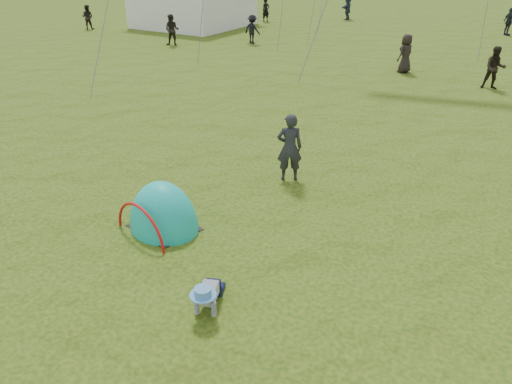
% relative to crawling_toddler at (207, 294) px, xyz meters
% --- Properties ---
extents(ground, '(140.00, 140.00, 0.00)m').
position_rel_crawling_toddler_xyz_m(ground, '(0.50, 0.06, -0.30)').
color(ground, '#183E08').
extents(crawling_toddler, '(0.66, 0.87, 0.61)m').
position_rel_crawling_toddler_xyz_m(crawling_toddler, '(0.00, 0.00, 0.00)').
color(crawling_toddler, black).
rests_on(crawling_toddler, ground).
extents(popup_tent, '(2.06, 1.92, 2.13)m').
position_rel_crawling_toddler_xyz_m(popup_tent, '(-1.95, 2.12, -0.30)').
color(popup_tent, '#0E98A4').
rests_on(popup_tent, ground).
extents(standing_adult, '(0.75, 0.62, 1.76)m').
position_rel_crawling_toddler_xyz_m(standing_adult, '(-0.07, 5.33, 0.58)').
color(standing_adult, '#222326').
rests_on(standing_adult, ground).
extents(crowd_person_1, '(0.89, 0.77, 1.59)m').
position_rel_crawling_toddler_xyz_m(crowd_person_1, '(-19.58, 24.18, 0.49)').
color(crowd_person_1, black).
rests_on(crowd_person_1, ground).
extents(crowd_person_2, '(0.85, 1.07, 1.69)m').
position_rel_crawling_toddler_xyz_m(crowd_person_2, '(7.45, 30.80, 0.54)').
color(crowd_person_2, '#1D222D').
rests_on(crowd_person_2, ground).
extents(crowd_person_3, '(1.18, 0.89, 1.62)m').
position_rel_crawling_toddler_xyz_m(crowd_person_3, '(-7.18, 22.86, 0.50)').
color(crowd_person_3, black).
rests_on(crowd_person_3, ground).
extents(crowd_person_4, '(0.68, 0.94, 1.78)m').
position_rel_crawling_toddler_xyz_m(crowd_person_4, '(-16.72, 26.23, 0.59)').
color(crowd_person_4, black).
rests_on(crowd_person_4, ground).
extents(crowd_person_6, '(0.68, 0.70, 1.62)m').
position_rel_crawling_toddler_xyz_m(crowd_person_6, '(-9.10, 31.43, 0.51)').
color(crowd_person_6, black).
rests_on(crowd_person_6, ground).
extents(crowd_person_7, '(0.86, 0.69, 1.71)m').
position_rel_crawling_toddler_xyz_m(crowd_person_7, '(5.52, 16.52, 0.55)').
color(crowd_person_7, black).
rests_on(crowd_person_7, ground).
extents(crowd_person_11, '(0.75, 1.67, 1.74)m').
position_rel_crawling_toddler_xyz_m(crowd_person_11, '(-3.51, 34.50, 0.56)').
color(crowd_person_11, '#273447').
rests_on(crowd_person_11, ground).
extents(crowd_person_13, '(0.95, 0.81, 1.73)m').
position_rel_crawling_toddler_xyz_m(crowd_person_13, '(-11.37, 20.78, 0.56)').
color(crowd_person_13, black).
rests_on(crowd_person_13, ground).
extents(crowd_person_16, '(0.92, 1.01, 1.73)m').
position_rel_crawling_toddler_xyz_m(crowd_person_16, '(1.88, 18.27, 0.56)').
color(crowd_person_16, black).
rests_on(crowd_person_16, ground).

